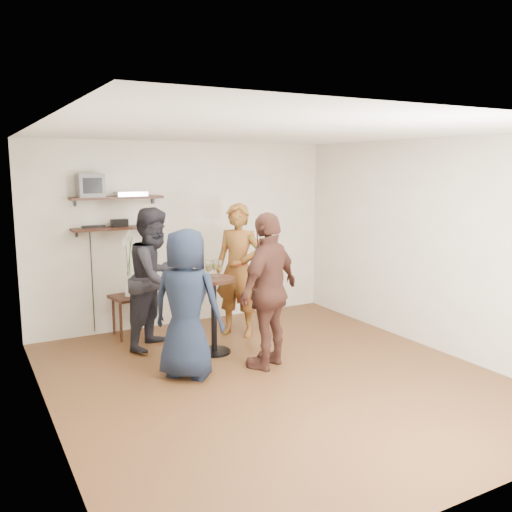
{
  "coord_description": "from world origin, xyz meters",
  "views": [
    {
      "loc": [
        -2.84,
        -4.76,
        2.25
      ],
      "look_at": [
        -0.0,
        0.4,
        1.28
      ],
      "focal_mm": 38.0,
      "sensor_mm": 36.0,
      "label": 1
    }
  ],
  "objects_px": {
    "dvd_deck": "(131,194)",
    "person_dark": "(155,278)",
    "crt_monitor": "(90,185)",
    "drinks_table": "(214,305)",
    "side_table": "(130,302)",
    "person_brown": "(269,291)",
    "person_plaid": "(238,270)",
    "person_navy": "(186,304)",
    "radio": "(119,223)"
  },
  "relations": [
    {
      "from": "dvd_deck",
      "to": "person_dark",
      "type": "distance_m",
      "value": 1.26
    },
    {
      "from": "crt_monitor",
      "to": "drinks_table",
      "type": "bearing_deg",
      "value": -49.99
    },
    {
      "from": "drinks_table",
      "to": "side_table",
      "type": "bearing_deg",
      "value": 121.27
    },
    {
      "from": "side_table",
      "to": "person_brown",
      "type": "xyz_separation_m",
      "value": [
        1.06,
        -1.85,
        0.42
      ]
    },
    {
      "from": "person_dark",
      "to": "person_brown",
      "type": "bearing_deg",
      "value": -97.21
    },
    {
      "from": "drinks_table",
      "to": "person_plaid",
      "type": "xyz_separation_m",
      "value": [
        0.6,
        0.52,
        0.29
      ]
    },
    {
      "from": "dvd_deck",
      "to": "side_table",
      "type": "height_order",
      "value": "dvd_deck"
    },
    {
      "from": "crt_monitor",
      "to": "side_table",
      "type": "height_order",
      "value": "crt_monitor"
    },
    {
      "from": "person_brown",
      "to": "person_navy",
      "type": "bearing_deg",
      "value": -36.7
    },
    {
      "from": "dvd_deck",
      "to": "person_navy",
      "type": "height_order",
      "value": "dvd_deck"
    },
    {
      "from": "person_plaid",
      "to": "person_navy",
      "type": "height_order",
      "value": "person_plaid"
    },
    {
      "from": "person_plaid",
      "to": "person_navy",
      "type": "relative_size",
      "value": 1.1
    },
    {
      "from": "radio",
      "to": "person_plaid",
      "type": "xyz_separation_m",
      "value": [
        1.35,
        -0.81,
        -0.63
      ]
    },
    {
      "from": "dvd_deck",
      "to": "person_plaid",
      "type": "relative_size",
      "value": 0.22
    },
    {
      "from": "dvd_deck",
      "to": "person_brown",
      "type": "distance_m",
      "value": 2.46
    },
    {
      "from": "side_table",
      "to": "crt_monitor",
      "type": "bearing_deg",
      "value": 157.09
    },
    {
      "from": "crt_monitor",
      "to": "side_table",
      "type": "relative_size",
      "value": 0.57
    },
    {
      "from": "dvd_deck",
      "to": "person_brown",
      "type": "height_order",
      "value": "dvd_deck"
    },
    {
      "from": "radio",
      "to": "person_dark",
      "type": "xyz_separation_m",
      "value": [
        0.23,
        -0.74,
        -0.64
      ]
    },
    {
      "from": "person_dark",
      "to": "person_brown",
      "type": "distance_m",
      "value": 1.57
    },
    {
      "from": "dvd_deck",
      "to": "person_brown",
      "type": "bearing_deg",
      "value": -64.8
    },
    {
      "from": "radio",
      "to": "person_brown",
      "type": "height_order",
      "value": "person_brown"
    },
    {
      "from": "side_table",
      "to": "person_dark",
      "type": "distance_m",
      "value": 0.72
    },
    {
      "from": "person_plaid",
      "to": "person_brown",
      "type": "relative_size",
      "value": 1.01
    },
    {
      "from": "side_table",
      "to": "person_plaid",
      "type": "height_order",
      "value": "person_plaid"
    },
    {
      "from": "person_navy",
      "to": "person_brown",
      "type": "relative_size",
      "value": 0.92
    },
    {
      "from": "dvd_deck",
      "to": "drinks_table",
      "type": "height_order",
      "value": "dvd_deck"
    },
    {
      "from": "drinks_table",
      "to": "person_brown",
      "type": "xyz_separation_m",
      "value": [
        0.37,
        -0.7,
        0.28
      ]
    },
    {
      "from": "side_table",
      "to": "person_brown",
      "type": "relative_size",
      "value": 0.32
    },
    {
      "from": "side_table",
      "to": "person_dark",
      "type": "relative_size",
      "value": 0.32
    },
    {
      "from": "crt_monitor",
      "to": "drinks_table",
      "type": "distance_m",
      "value": 2.24
    },
    {
      "from": "drinks_table",
      "to": "person_dark",
      "type": "height_order",
      "value": "person_dark"
    },
    {
      "from": "drinks_table",
      "to": "dvd_deck",
      "type": "bearing_deg",
      "value": 113.92
    },
    {
      "from": "crt_monitor",
      "to": "person_plaid",
      "type": "bearing_deg",
      "value": -25.37
    },
    {
      "from": "crt_monitor",
      "to": "radio",
      "type": "distance_m",
      "value": 0.61
    },
    {
      "from": "radio",
      "to": "person_brown",
      "type": "relative_size",
      "value": 0.12
    },
    {
      "from": "crt_monitor",
      "to": "person_plaid",
      "type": "xyz_separation_m",
      "value": [
        1.71,
        -0.81,
        -1.13
      ]
    },
    {
      "from": "side_table",
      "to": "person_navy",
      "type": "distance_m",
      "value": 1.74
    },
    {
      "from": "person_dark",
      "to": "radio",
      "type": "bearing_deg",
      "value": 65.17
    },
    {
      "from": "radio",
      "to": "drinks_table",
      "type": "height_order",
      "value": "radio"
    },
    {
      "from": "person_plaid",
      "to": "person_navy",
      "type": "xyz_separation_m",
      "value": [
        -1.16,
        -1.06,
        -0.08
      ]
    },
    {
      "from": "side_table",
      "to": "drinks_table",
      "type": "relative_size",
      "value": 0.59
    },
    {
      "from": "crt_monitor",
      "to": "person_plaid",
      "type": "distance_m",
      "value": 2.2
    },
    {
      "from": "dvd_deck",
      "to": "radio",
      "type": "xyz_separation_m",
      "value": [
        -0.17,
        0.0,
        -0.38
      ]
    },
    {
      "from": "dvd_deck",
      "to": "radio",
      "type": "bearing_deg",
      "value": 180.0
    },
    {
      "from": "person_dark",
      "to": "person_navy",
      "type": "distance_m",
      "value": 1.14
    },
    {
      "from": "side_table",
      "to": "person_brown",
      "type": "distance_m",
      "value": 2.18
    },
    {
      "from": "dvd_deck",
      "to": "side_table",
      "type": "bearing_deg",
      "value": -122.42
    },
    {
      "from": "radio",
      "to": "person_dark",
      "type": "relative_size",
      "value": 0.12
    },
    {
      "from": "crt_monitor",
      "to": "person_navy",
      "type": "xyz_separation_m",
      "value": [
        0.55,
        -1.88,
        -1.21
      ]
    }
  ]
}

